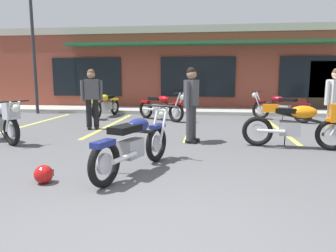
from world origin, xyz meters
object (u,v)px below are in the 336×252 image
at_px(motorcycle_red_sportbike, 161,107).
at_px(person_in_shorts_foreground, 92,95).
at_px(motorcycle_orange_scrambler, 280,107).
at_px(motorcycle_foreground_classic, 135,143).
at_px(person_in_black_shirt, 335,98).
at_px(parking_lot_lamp_post, 31,26).
at_px(person_by_back_row, 191,100).
at_px(helmet_on_pavement, 44,174).
at_px(motorcycle_black_cruiser, 300,123).
at_px(motorcycle_blue_standard, 106,105).

bearing_deg(motorcycle_red_sportbike, person_in_shorts_foreground, -128.59).
xyz_separation_m(motorcycle_red_sportbike, motorcycle_orange_scrambler, (3.97, 0.34, 0.00)).
bearing_deg(motorcycle_foreground_classic, person_in_black_shirt, 40.12).
xyz_separation_m(motorcycle_orange_scrambler, parking_lot_lamp_post, (-9.20, 0.88, 2.92)).
relative_size(person_by_back_row, helmet_on_pavement, 6.44).
xyz_separation_m(motorcycle_red_sportbike, helmet_on_pavement, (-0.65, -6.51, -0.33)).
xyz_separation_m(motorcycle_foreground_classic, motorcycle_black_cruiser, (2.98, 2.03, 0.07)).
relative_size(motorcycle_blue_standard, person_by_back_row, 1.25).
relative_size(person_in_black_shirt, person_in_shorts_foreground, 1.00).
bearing_deg(motorcycle_black_cruiser, motorcycle_orange_scrambler, 83.16).
relative_size(motorcycle_foreground_classic, person_in_shorts_foreground, 1.21).
xyz_separation_m(motorcycle_red_sportbike, motorcycle_black_cruiser, (3.48, -3.81, 0.07)).
distance_m(motorcycle_orange_scrambler, parking_lot_lamp_post, 9.69).
height_order(motorcycle_red_sportbike, motorcycle_orange_scrambler, same).
relative_size(motorcycle_blue_standard, person_in_shorts_foreground, 1.25).
bearing_deg(motorcycle_black_cruiser, motorcycle_foreground_classic, -145.79).
bearing_deg(motorcycle_orange_scrambler, motorcycle_black_cruiser, -96.84).
xyz_separation_m(person_by_back_row, helmet_on_pavement, (-1.88, -3.01, -0.82)).
distance_m(motorcycle_red_sportbike, person_by_back_row, 3.74).
height_order(motorcycle_foreground_classic, motorcycle_orange_scrambler, same).
distance_m(person_in_black_shirt, helmet_on_pavement, 6.79).
distance_m(motorcycle_blue_standard, person_in_black_shirt, 7.37).
height_order(motorcycle_black_cruiser, motorcycle_orange_scrambler, same).
bearing_deg(parking_lot_lamp_post, motorcycle_blue_standard, -12.14).
xyz_separation_m(motorcycle_foreground_classic, motorcycle_orange_scrambler, (3.48, 6.18, 0.00)).
relative_size(motorcycle_blue_standard, motorcycle_orange_scrambler, 1.16).
distance_m(helmet_on_pavement, parking_lot_lamp_post, 9.55).
xyz_separation_m(motorcycle_orange_scrambler, helmet_on_pavement, (-4.62, -6.85, -0.33)).
bearing_deg(motorcycle_foreground_classic, motorcycle_red_sportbike, 94.84).
distance_m(motorcycle_foreground_classic, helmet_on_pavement, 1.36).
distance_m(motorcycle_foreground_classic, person_in_black_shirt, 5.46).
bearing_deg(helmet_on_pavement, person_in_shorts_foreground, 102.36).
height_order(motorcycle_blue_standard, parking_lot_lamp_post, parking_lot_lamp_post).
distance_m(person_in_shorts_foreground, person_by_back_row, 3.21).
bearing_deg(motorcycle_foreground_classic, person_in_shorts_foreground, 119.17).
relative_size(helmet_on_pavement, parking_lot_lamp_post, 0.05).
height_order(motorcycle_red_sportbike, person_by_back_row, person_by_back_row).
bearing_deg(motorcycle_orange_scrambler, person_by_back_row, -125.55).
relative_size(person_in_shorts_foreground, helmet_on_pavement, 6.44).
distance_m(motorcycle_foreground_classic, motorcycle_blue_standard, 6.91).
distance_m(motorcycle_blue_standard, helmet_on_pavement, 7.22).
relative_size(motorcycle_foreground_classic, motorcycle_red_sportbike, 1.13).
xyz_separation_m(motorcycle_blue_standard, parking_lot_lamp_post, (-3.11, 0.67, 2.92)).
height_order(motorcycle_red_sportbike, motorcycle_blue_standard, same).
height_order(motorcycle_orange_scrambler, person_in_shorts_foreground, person_in_shorts_foreground).
bearing_deg(motorcycle_foreground_classic, helmet_on_pavement, -149.68).
distance_m(person_by_back_row, helmet_on_pavement, 3.64).
xyz_separation_m(motorcycle_black_cruiser, motorcycle_blue_standard, (-5.59, 4.37, -0.07)).
distance_m(motorcycle_orange_scrambler, person_in_black_shirt, 2.81).
height_order(motorcycle_black_cruiser, motorcycle_blue_standard, same).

